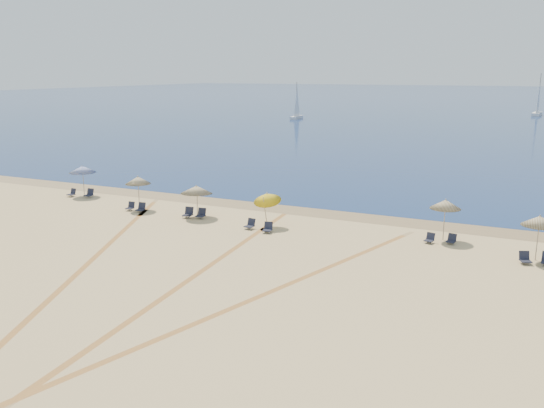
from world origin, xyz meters
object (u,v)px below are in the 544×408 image
Objects in this scene: sailboat_2 at (538,103)px; chair_7 at (268,228)px; umbrella_5 at (540,221)px; chair_9 at (451,239)px; chair_3 at (141,208)px; chair_1 at (89,194)px; chair_5 at (201,214)px; umbrella_4 at (445,204)px; chair_8 at (430,238)px; chair_6 at (250,224)px; chair_10 at (525,258)px; sailboat_1 at (297,108)px; umbrella_1 at (138,180)px; chair_4 at (188,213)px; umbrella_0 at (82,169)px; umbrella_2 at (196,190)px; chair_2 at (131,207)px; umbrella_3 at (267,197)px; chair_0 at (72,193)px.

chair_7 is at bearing -91.46° from sailboat_2.
umbrella_5 is 3.83× the size of chair_9.
chair_3 is at bearing -179.89° from umbrella_5.
chair_1 is 12.09m from chair_5.
umbrella_4 reaches higher than chair_8.
chair_9 is 113.38m from sailboat_2.
chair_3 is at bearing -177.20° from chair_6.
chair_3 is 26.04m from chair_10.
chair_6 is 0.09× the size of sailboat_1.
chair_4 is at bearing -6.76° from umbrella_1.
chair_3 reaches higher than chair_6.
umbrella_0 is 29.85m from chair_9.
umbrella_4 is 3.64× the size of chair_6.
umbrella_2 reaches higher than chair_8.
chair_7 is at bearing -155.00° from chair_8.
chair_3 is (-21.38, -1.95, -1.95)m from umbrella_4.
sailboat_1 is (-25.32, 82.02, 0.43)m from umbrella_2.
umbrella_5 is at bearing -4.11° from chair_2.
chair_5 is (6.06, 0.16, 0.04)m from chair_2.
umbrella_3 is at bearing -2.19° from umbrella_2.
umbrella_1 is 5.96m from chair_5.
sailboat_2 is at bearing 70.18° from chair_3.
chair_5 is 4.49m from chair_6.
umbrella_5 is at bearing 4.50° from chair_8.
chair_6 is (9.40, -0.72, -0.01)m from chair_3.
umbrella_1 is 10.78m from umbrella_3.
umbrella_2 is 3.37× the size of chair_8.
umbrella_4 is 22.58m from chair_2.
umbrella_2 is 3.43× the size of chair_9.
umbrella_2 is at bearing -94.64° from sailboat_2.
chair_9 is at bearing -1.01° from chair_2.
chair_1 is 1.07× the size of chair_9.
chair_8 is 0.07× the size of sailboat_2.
chair_7 is (11.45, -1.67, -1.93)m from umbrella_1.
sailboat_1 is at bearing 130.42° from chair_8.
chair_1 is 1.02× the size of chair_6.
umbrella_1 is at bearing 155.87° from chair_10.
umbrella_3 reaches higher than umbrella_2.
chair_0 is 0.87× the size of chair_4.
sailboat_1 is (-42.16, 80.59, 0.15)m from umbrella_4.
umbrella_2 is 4.87m from chair_3.
umbrella_0 reaches higher than chair_0.
umbrella_1 is at bearing 179.55° from chair_6.
chair_10 is (27.07, -0.85, 0.01)m from chair_2.
chair_7 is at bearing -5.82° from chair_6.
chair_0 is (-18.67, 1.65, -1.70)m from umbrella_3.
chair_4 is 17.91m from chair_9.
chair_1 is at bearing 161.66° from chair_4.
chair_0 is at bearing 178.71° from chair_6.
umbrella_0 is 1.00× the size of umbrella_1.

